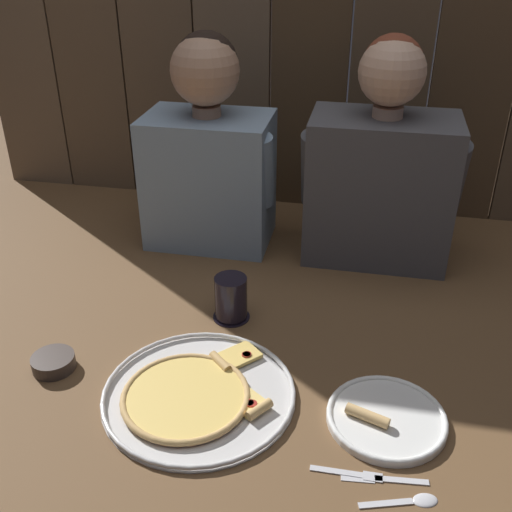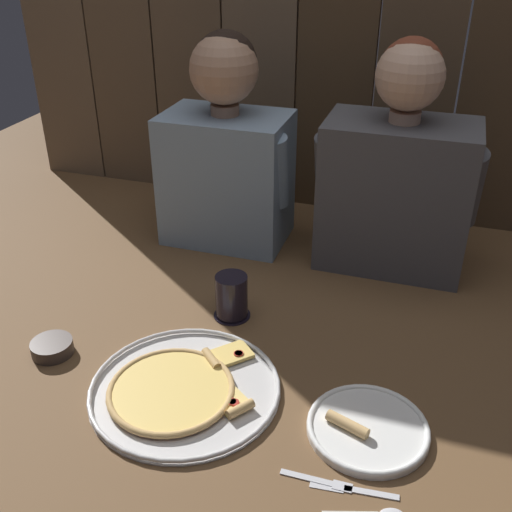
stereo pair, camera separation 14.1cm
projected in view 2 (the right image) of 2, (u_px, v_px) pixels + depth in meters
name	position (u px, v px, depth m)	size (l,w,h in m)	color
ground_plane	(254.00, 345.00, 1.41)	(3.20, 3.20, 0.00)	brown
pizza_tray	(181.00, 388.00, 1.27)	(0.40, 0.40, 0.03)	silver
dinner_plate	(367.00, 428.00, 1.17)	(0.24, 0.24, 0.03)	white
drinking_glass	(232.00, 297.00, 1.48)	(0.09, 0.09, 0.11)	black
dipping_bowl	(52.00, 347.00, 1.37)	(0.09, 0.09, 0.03)	#3D332D
table_fork	(320.00, 481.00, 1.07)	(0.13, 0.02, 0.01)	silver
table_knife	(353.00, 489.00, 1.05)	(0.16, 0.03, 0.01)	silver
diner_left	(226.00, 151.00, 1.74)	(0.39, 0.24, 0.61)	#849EB7
diner_right	(398.00, 174.00, 1.62)	(0.43, 0.24, 0.62)	#4C4C51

